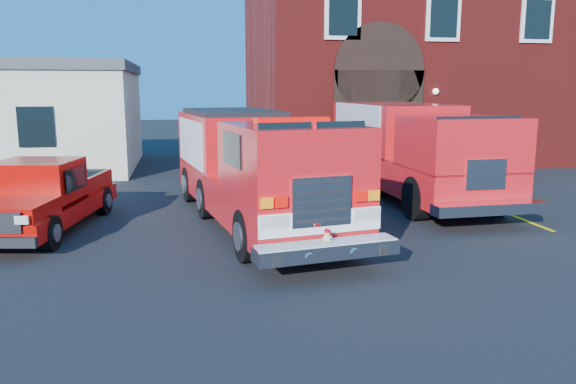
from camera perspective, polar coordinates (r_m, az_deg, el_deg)
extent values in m
plane|color=black|center=(12.52, -1.03, -4.87)|extent=(100.00, 100.00, 0.00)
cube|color=yellow|center=(15.82, 22.22, -2.39)|extent=(0.12, 3.00, 0.01)
cube|color=yellow|center=(18.35, 17.17, -0.38)|extent=(0.12, 3.00, 0.01)
cube|color=yellow|center=(21.00, 13.38, 1.13)|extent=(0.12, 3.00, 0.01)
cube|color=maroon|center=(28.16, 12.58, 11.64)|extent=(15.00, 10.00, 8.00)
cube|color=black|center=(22.24, 9.14, 6.97)|extent=(3.60, 0.12, 4.00)
cylinder|color=black|center=(22.21, 9.29, 12.12)|extent=(3.60, 0.12, 3.60)
cube|color=black|center=(21.87, 5.61, 17.49)|extent=(1.40, 0.10, 1.80)
cube|color=black|center=(23.30, 15.52, 16.74)|extent=(1.40, 0.10, 1.80)
cube|color=black|center=(25.28, 24.00, 15.72)|extent=(1.40, 0.10, 1.80)
cube|color=beige|center=(25.89, -26.52, 6.49)|extent=(10.00, 8.00, 4.00)
cube|color=#434649|center=(25.87, -26.92, 11.23)|extent=(10.20, 8.20, 0.40)
cube|color=black|center=(21.50, -24.23, 6.07)|extent=(1.20, 0.10, 1.40)
cylinder|color=black|center=(10.88, -4.19, -4.46)|extent=(0.48, 1.07, 1.03)
cylinder|color=black|center=(11.58, 5.68, -3.57)|extent=(0.48, 1.07, 1.03)
cube|color=red|center=(13.91, -3.43, 0.02)|extent=(3.62, 8.68, 0.84)
cube|color=red|center=(15.82, -5.67, 5.19)|extent=(2.95, 4.43, 1.50)
cube|color=red|center=(11.18, 0.42, 3.30)|extent=(2.77, 3.32, 1.40)
cube|color=black|center=(10.06, 2.72, 4.62)|extent=(2.04, 0.39, 0.88)
cube|color=red|center=(11.11, 0.42, 7.27)|extent=(1.53, 0.55, 0.13)
cube|color=white|center=(9.97, 3.41, -3.08)|extent=(2.32, 0.42, 0.41)
cube|color=silver|center=(9.88, 3.45, -0.99)|extent=(1.12, 0.23, 0.88)
cube|color=silver|center=(9.85, 3.98, -5.91)|extent=(2.67, 0.91, 0.26)
cube|color=#B7B7BF|center=(15.58, -9.89, 5.01)|extent=(0.56, 3.33, 1.22)
cube|color=#B7B7BF|center=(16.14, -1.59, 5.35)|extent=(0.56, 3.33, 1.22)
sphere|color=beige|center=(9.79, 3.99, -4.74)|extent=(0.16, 0.16, 0.14)
sphere|color=beige|center=(9.76, 4.01, -4.17)|extent=(0.13, 0.13, 0.11)
sphere|color=beige|center=(9.74, 3.76, -3.95)|extent=(0.05, 0.05, 0.04)
sphere|color=beige|center=(9.78, 4.22, -3.90)|extent=(0.05, 0.05, 0.04)
ellipsoid|color=#C8000F|center=(9.76, 4.00, -3.96)|extent=(0.13, 0.13, 0.07)
cylinder|color=#C8000F|center=(9.75, 4.03, -4.07)|extent=(0.15, 0.15, 0.01)
cylinder|color=black|center=(12.65, -23.03, -3.85)|extent=(0.39, 0.77, 0.73)
cube|color=#A30703|center=(14.46, -23.41, -1.60)|extent=(2.75, 5.30, 0.41)
cube|color=#A30703|center=(12.80, -26.68, -1.65)|extent=(1.92, 1.67, 0.32)
cube|color=#A30703|center=(14.08, -24.07, 1.09)|extent=(1.97, 1.94, 0.92)
cube|color=#A30703|center=(15.73, -21.41, 0.82)|extent=(2.02, 2.21, 0.50)
cylinder|color=black|center=(14.62, 12.96, -0.63)|extent=(0.38, 1.14, 1.13)
cylinder|color=black|center=(15.70, 20.46, -0.28)|extent=(0.38, 1.14, 1.13)
cube|color=red|center=(17.61, 12.42, 2.27)|extent=(2.75, 8.27, 0.92)
cube|color=red|center=(18.89, 10.64, 6.48)|extent=(2.68, 5.19, 1.54)
cube|color=red|center=(14.94, 17.13, 4.78)|extent=(2.62, 2.52, 1.33)
cube|color=#B7B7BF|center=(18.44, 6.89, 6.17)|extent=(0.14, 4.31, 1.74)
cube|color=#B7B7BF|center=(19.43, 14.17, 6.15)|extent=(0.14, 4.31, 1.74)
cube|color=silver|center=(13.87, 19.78, -1.58)|extent=(2.78, 0.52, 0.26)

